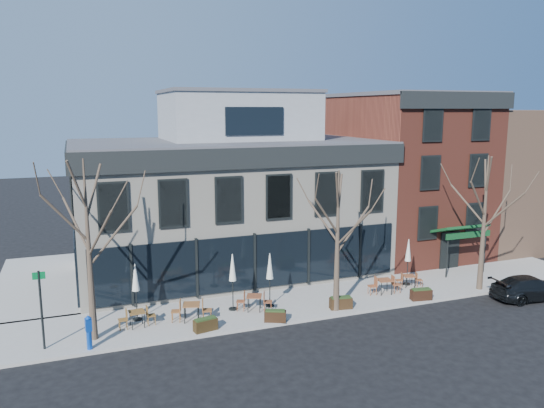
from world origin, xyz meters
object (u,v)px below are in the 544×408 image
object	(u,v)px
call_box	(89,331)
cafe_set_0	(137,317)
parked_sedan	(530,288)
umbrella_0	(136,280)

from	to	relation	value
call_box	cafe_set_0	bearing A→B (deg)	37.98
call_box	cafe_set_0	xyz separation A→B (m)	(2.15, 1.68, -0.33)
call_box	parked_sedan	bearing A→B (deg)	-4.22
parked_sedan	umbrella_0	size ratio (longest dim) A/B	1.57
call_box	umbrella_0	size ratio (longest dim) A/B	0.54
cafe_set_0	umbrella_0	xyz separation A→B (m)	(0.09, 0.84, 1.49)
parked_sedan	cafe_set_0	xyz separation A→B (m)	(-20.23, 3.33, -0.02)
cafe_set_0	parked_sedan	bearing A→B (deg)	-9.34
parked_sedan	call_box	size ratio (longest dim) A/B	2.91
umbrella_0	parked_sedan	bearing A→B (deg)	-11.68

